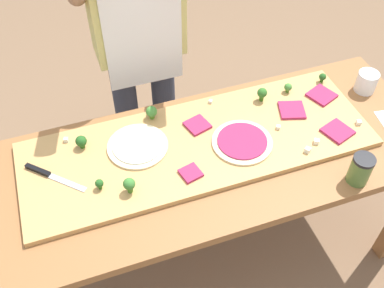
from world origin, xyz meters
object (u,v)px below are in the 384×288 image
object	(u,v)px
broccoli_floret_back_left	(323,77)
cook_center	(138,33)
broccoli_floret_center_right	(288,87)
pizza_whole_white_garlic	(138,146)
broccoli_floret_front_left	(151,112)
pizza_slice_near_left	(322,95)
flour_cup	(366,83)
pizza_slice_far_right	(292,110)
broccoli_floret_center_left	(129,184)
sauce_jar	(360,169)
cheese_crumble_c	(307,150)
cheese_crumble_b	(66,140)
broccoli_floret_front_mid	(81,141)
cheese_crumble_a	(211,101)
pizza_slice_near_right	(197,125)
cheese_crumble_e	(359,122)
chefs_knife	(47,174)
pizza_slice_center	(191,173)
cheese_crumble_d	(278,127)
cheese_crumble_f	(316,141)
prep_table	(211,171)
pizza_slice_far_left	(338,131)
pizza_whole_beet_magenta	(242,142)
broccoli_floret_front_right	(99,184)
broccoli_floret_back_mid	(262,93)

from	to	relation	value
broccoli_floret_back_left	cook_center	distance (m)	0.86
broccoli_floret_center_right	pizza_whole_white_garlic	bearing A→B (deg)	-171.95
pizza_whole_white_garlic	broccoli_floret_front_left	xyz separation A→B (m)	(0.10, 0.14, 0.03)
pizza_slice_near_left	flour_cup	size ratio (longest dim) A/B	1.09
pizza_slice_far_right	broccoli_floret_back_left	world-z (taller)	broccoli_floret_back_left
broccoli_floret_center_left	sauce_jar	distance (m)	0.86
cheese_crumble_c	cheese_crumble_b	bearing A→B (deg)	157.34
cheese_crumble_b	flour_cup	size ratio (longest dim) A/B	0.18
broccoli_floret_front_mid	broccoli_floret_back_left	bearing A→B (deg)	2.03
cheese_crumble_a	sauce_jar	world-z (taller)	sauce_jar
pizza_slice_near_right	cheese_crumble_e	world-z (taller)	cheese_crumble_e
pizza_slice_near_right	cheese_crumble_b	xyz separation A→B (m)	(-0.53, 0.09, 0.00)
broccoli_floret_center_right	cheese_crumble_a	size ratio (longest dim) A/B	3.21
pizza_slice_near_right	cook_center	distance (m)	0.51
chefs_knife	pizza_slice_center	bearing A→B (deg)	-18.83
pizza_whole_white_garlic	pizza_slice_center	size ratio (longest dim) A/B	3.32
cheese_crumble_e	cheese_crumble_c	bearing A→B (deg)	-166.57
cheese_crumble_c	sauce_jar	bearing A→B (deg)	-54.86
cheese_crumble_d	cheese_crumble_f	distance (m)	0.16
pizza_slice_near_left	cheese_crumble_c	xyz separation A→B (m)	(-0.22, -0.27, 0.00)
prep_table	broccoli_floret_front_mid	world-z (taller)	broccoli_floret_front_mid
cheese_crumble_c	flour_cup	xyz separation A→B (m)	(0.45, 0.27, 0.01)
broccoli_floret_center_right	pizza_slice_center	bearing A→B (deg)	-151.88
pizza_slice_far_left	cheese_crumble_b	world-z (taller)	cheese_crumble_b
pizza_slice_near_left	cheese_crumble_e	size ratio (longest dim) A/B	5.69
chefs_knife	pizza_slice_far_left	bearing A→B (deg)	-8.27
pizza_whole_beet_magenta	cheese_crumble_d	size ratio (longest dim) A/B	15.38
pizza_slice_near_left	broccoli_floret_front_right	bearing A→B (deg)	-170.25
cheese_crumble_f	flour_cup	size ratio (longest dim) A/B	0.20
pizza_whole_white_garlic	prep_table	bearing A→B (deg)	-23.35
pizza_whole_beet_magenta	broccoli_floret_front_mid	world-z (taller)	broccoli_floret_front_mid
pizza_slice_near_right	broccoli_floret_front_mid	world-z (taller)	broccoli_floret_front_mid
pizza_slice_far_left	flour_cup	distance (m)	0.35
pizza_slice_far_left	cheese_crumble_a	world-z (taller)	cheese_crumble_a
broccoli_floret_front_right	cheese_crumble_a	distance (m)	0.63
pizza_whole_white_garlic	flour_cup	xyz separation A→B (m)	(1.08, 0.02, 0.01)
prep_table	cook_center	world-z (taller)	cook_center
broccoli_floret_front_left	pizza_slice_center	bearing A→B (deg)	-80.83
pizza_slice_near_right	prep_table	bearing A→B (deg)	-87.30
pizza_slice_center	cook_center	xyz separation A→B (m)	(-0.01, 0.70, 0.18)
chefs_knife	cheese_crumble_c	xyz separation A→B (m)	(0.99, -0.22, 0.00)
pizza_whole_white_garlic	cheese_crumble_f	world-z (taller)	cheese_crumble_f
broccoli_floret_back_left	broccoli_floret_back_mid	bearing A→B (deg)	-175.88
pizza_slice_near_right	cheese_crumble_e	size ratio (longest dim) A/B	4.90
pizza_slice_near_left	cheese_crumble_a	world-z (taller)	cheese_crumble_a
sauce_jar	cook_center	size ratio (longest dim) A/B	0.08
cheese_crumble_d	pizza_whole_beet_magenta	bearing A→B (deg)	-172.19
broccoli_floret_center_right	cheese_crumble_c	world-z (taller)	broccoli_floret_center_right
broccoli_floret_back_mid	cook_center	distance (m)	0.61
prep_table	pizza_whole_white_garlic	size ratio (longest dim) A/B	7.61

